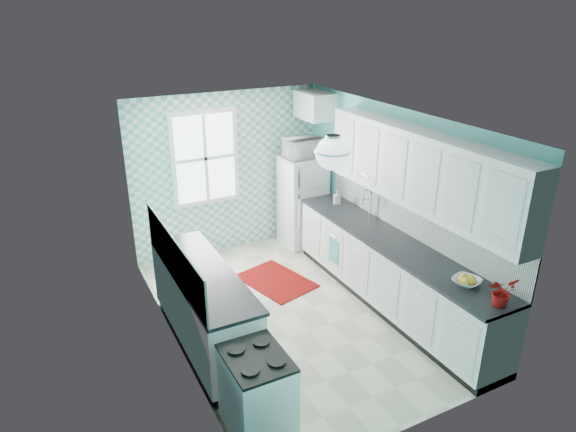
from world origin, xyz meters
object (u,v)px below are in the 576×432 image
stove (257,392)px  ceiling_light (333,153)px  sink (358,220)px  potted_plant (502,292)px  microwave (303,148)px  fruit_bowl (467,282)px  fridge (303,201)px

stove → ceiling_light: bearing=29.1°
sink → potted_plant: bearing=-92.0°
sink → microwave: 1.57m
potted_plant → microwave: microwave is taller
microwave → fruit_bowl: bearing=88.9°
potted_plant → microwave: 3.89m
potted_plant → sink: bearing=89.9°
potted_plant → microwave: (-0.09, 3.85, 0.53)m
fridge → potted_plant: size_ratio=5.00×
fruit_bowl → potted_plant: size_ratio=0.97×
potted_plant → fruit_bowl: bearing=90.0°
sink → potted_plant: sink is taller
stove → microwave: size_ratio=1.47×
fridge → sink: bearing=-83.7°
fridge → microwave: 0.88m
ceiling_light → stove: ceiling_light is taller
ceiling_light → fridge: bearing=66.8°
ceiling_light → microwave: (1.11, 2.59, -0.71)m
ceiling_light → sink: bearing=44.4°
fruit_bowl → potted_plant: 0.45m
ceiling_light → stove: 2.37m
fruit_bowl → microwave: microwave is taller
fridge → fruit_bowl: 3.42m
ceiling_light → stove: (-1.20, -0.75, -1.90)m
ceiling_light → microwave: bearing=66.8°
fridge → sink: (0.09, -1.41, 0.20)m
potted_plant → microwave: bearing=91.3°
potted_plant → stove: bearing=167.9°
fridge → fruit_bowl: fridge is taller
stove → microwave: microwave is taller
sink → fruit_bowl: bearing=-92.0°
fruit_bowl → potted_plant: (0.00, -0.44, 0.11)m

